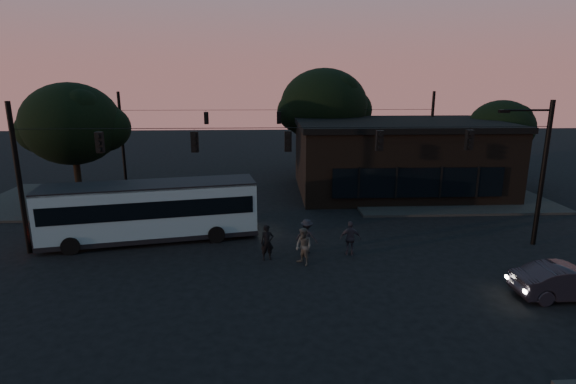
{
  "coord_description": "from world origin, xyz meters",
  "views": [
    {
      "loc": [
        -1.04,
        -17.72,
        8.49
      ],
      "look_at": [
        0.0,
        4.0,
        3.0
      ],
      "focal_mm": 28.0,
      "sensor_mm": 36.0,
      "label": 1
    }
  ],
  "objects_px": {
    "car": "(568,282)",
    "pedestrian_d": "(307,236)",
    "pedestrian_a": "(267,242)",
    "building": "(397,156)",
    "pedestrian_b": "(304,247)",
    "pedestrian_c": "(350,238)",
    "bus": "(151,209)"
  },
  "relations": [
    {
      "from": "bus",
      "to": "pedestrian_d",
      "type": "height_order",
      "value": "bus"
    },
    {
      "from": "pedestrian_a",
      "to": "pedestrian_d",
      "type": "xyz_separation_m",
      "value": [
        1.98,
        0.81,
        -0.0
      ]
    },
    {
      "from": "pedestrian_d",
      "to": "pedestrian_b",
      "type": "bearing_deg",
      "value": 101.04
    },
    {
      "from": "building",
      "to": "pedestrian_d",
      "type": "relative_size",
      "value": 8.79
    },
    {
      "from": "building",
      "to": "pedestrian_a",
      "type": "distance_m",
      "value": 16.87
    },
    {
      "from": "building",
      "to": "pedestrian_c",
      "type": "relative_size",
      "value": 8.86
    },
    {
      "from": "pedestrian_a",
      "to": "pedestrian_d",
      "type": "bearing_deg",
      "value": 10.32
    },
    {
      "from": "pedestrian_c",
      "to": "pedestrian_d",
      "type": "xyz_separation_m",
      "value": [
        -2.12,
        0.4,
        0.01
      ]
    },
    {
      "from": "pedestrian_d",
      "to": "pedestrian_a",
      "type": "bearing_deg",
      "value": 43.89
    },
    {
      "from": "car",
      "to": "pedestrian_d",
      "type": "relative_size",
      "value": 2.38
    },
    {
      "from": "building",
      "to": "pedestrian_d",
      "type": "height_order",
      "value": "building"
    },
    {
      "from": "bus",
      "to": "pedestrian_c",
      "type": "bearing_deg",
      "value": -25.39
    },
    {
      "from": "building",
      "to": "bus",
      "type": "distance_m",
      "value": 19.3
    },
    {
      "from": "pedestrian_a",
      "to": "pedestrian_c",
      "type": "bearing_deg",
      "value": -6.18
    },
    {
      "from": "pedestrian_a",
      "to": "pedestrian_d",
      "type": "distance_m",
      "value": 2.14
    },
    {
      "from": "building",
      "to": "pedestrian_b",
      "type": "distance_m",
      "value": 16.49
    },
    {
      "from": "pedestrian_a",
      "to": "pedestrian_b",
      "type": "height_order",
      "value": "pedestrian_b"
    },
    {
      "from": "building",
      "to": "pedestrian_a",
      "type": "relative_size",
      "value": 8.79
    },
    {
      "from": "pedestrian_b",
      "to": "pedestrian_d",
      "type": "relative_size",
      "value": 1.02
    },
    {
      "from": "pedestrian_c",
      "to": "pedestrian_d",
      "type": "relative_size",
      "value": 0.99
    },
    {
      "from": "building",
      "to": "pedestrian_b",
      "type": "bearing_deg",
      "value": -120.72
    },
    {
      "from": "pedestrian_d",
      "to": "car",
      "type": "bearing_deg",
      "value": 173.72
    },
    {
      "from": "car",
      "to": "pedestrian_c",
      "type": "relative_size",
      "value": 2.4
    },
    {
      "from": "car",
      "to": "bus",
      "type": "bearing_deg",
      "value": 66.7
    },
    {
      "from": "pedestrian_b",
      "to": "pedestrian_d",
      "type": "height_order",
      "value": "pedestrian_b"
    },
    {
      "from": "bus",
      "to": "car",
      "type": "xyz_separation_m",
      "value": [
        18.09,
        -7.53,
        -1.07
      ]
    },
    {
      "from": "building",
      "to": "car",
      "type": "xyz_separation_m",
      "value": [
        1.83,
        -17.88,
        -2.02
      ]
    },
    {
      "from": "car",
      "to": "pedestrian_d",
      "type": "height_order",
      "value": "pedestrian_d"
    },
    {
      "from": "building",
      "to": "pedestrian_a",
      "type": "xyz_separation_m",
      "value": [
        -10.07,
        -13.4,
        -1.83
      ]
    },
    {
      "from": "pedestrian_c",
      "to": "car",
      "type": "bearing_deg",
      "value": 152.63
    },
    {
      "from": "building",
      "to": "pedestrian_c",
      "type": "xyz_separation_m",
      "value": [
        -5.97,
        -13.0,
        -1.84
      ]
    },
    {
      "from": "pedestrian_a",
      "to": "pedestrian_b",
      "type": "xyz_separation_m",
      "value": [
        1.7,
        -0.69,
        0.02
      ]
    }
  ]
}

